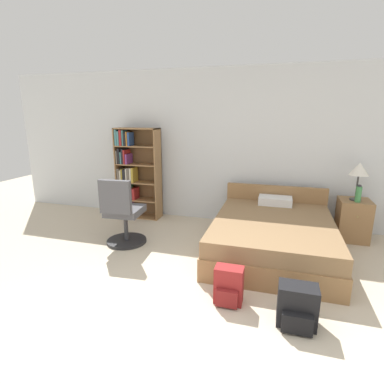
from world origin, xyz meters
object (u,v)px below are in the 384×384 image
at_px(backpack_black, 297,307).
at_px(nightstand, 353,220).
at_px(bed, 273,234).
at_px(table_lamp, 359,170).
at_px(backpack_red, 229,286).
at_px(water_bottle, 358,194).
at_px(bookshelf, 133,173).
at_px(office_chair, 123,215).

bearing_deg(backpack_black, nightstand, 68.65).
relative_size(bed, table_lamp, 3.57).
bearing_deg(backpack_red, water_bottle, 52.65).
xyz_separation_m(water_bottle, backpack_red, (-1.52, -1.99, -0.56)).
bearing_deg(backpack_red, backpack_black, -13.83).
bearing_deg(table_lamp, bed, -145.92).
bearing_deg(backpack_red, table_lamp, 54.15).
relative_size(nightstand, backpack_red, 1.62).
distance_m(water_bottle, backpack_red, 2.57).
height_order(nightstand, backpack_red, nightstand).
bearing_deg(water_bottle, nightstand, 89.28).
distance_m(bookshelf, table_lamp, 3.65).
bearing_deg(backpack_red, nightstand, 54.09).
bearing_deg(nightstand, backpack_red, -125.91).
relative_size(bookshelf, nightstand, 2.61).
height_order(bed, table_lamp, table_lamp).
height_order(water_bottle, backpack_black, water_bottle).
height_order(bookshelf, nightstand, bookshelf).
bearing_deg(office_chair, table_lamp, 19.46).
distance_m(nightstand, backpack_red, 2.60).
relative_size(bookshelf, office_chair, 1.62).
bearing_deg(nightstand, water_bottle, -90.72).
relative_size(office_chair, water_bottle, 3.94).
distance_m(office_chair, nightstand, 3.41).
bearing_deg(office_chair, backpack_red, -29.68).
height_order(bed, nightstand, bed).
xyz_separation_m(nightstand, table_lamp, (-0.01, -0.01, 0.76)).
height_order(backpack_black, backpack_red, backpack_red).
distance_m(bookshelf, water_bottle, 3.65).
distance_m(bed, office_chair, 2.11).
bearing_deg(office_chair, backpack_black, -25.69).
height_order(bookshelf, backpack_red, bookshelf).
bearing_deg(backpack_red, bookshelf, 134.22).
relative_size(table_lamp, water_bottle, 2.19).
relative_size(nightstand, water_bottle, 2.44).
relative_size(bed, nightstand, 3.21).
distance_m(bookshelf, nightstand, 3.68).
xyz_separation_m(bed, backpack_black, (0.26, -1.49, -0.07)).
relative_size(nightstand, table_lamp, 1.11).
bearing_deg(bookshelf, backpack_black, -40.25).
height_order(office_chair, nightstand, office_chair).
xyz_separation_m(office_chair, backpack_red, (1.69, -0.96, -0.27)).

